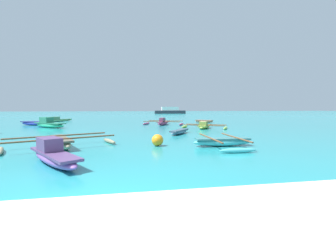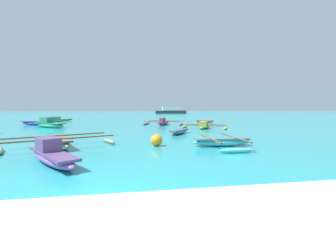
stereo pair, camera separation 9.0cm
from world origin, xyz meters
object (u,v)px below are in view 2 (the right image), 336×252
Objects in this scene: moored_boat_4 at (52,155)px; moored_boat_7 at (59,120)px; moored_boat_0 at (179,132)px; distant_ferry at (171,111)px; moored_boat_3 at (204,121)px; moored_boat_6 at (61,142)px; mooring_buoy_1 at (157,140)px; moored_boat_1 at (50,124)px; moored_boat_5 at (164,122)px; moored_boat_9 at (36,123)px; moored_boat_2 at (222,142)px; moored_boat_8 at (204,126)px.

moored_boat_7 is (-6.68, 23.54, -0.06)m from moored_boat_4.
distant_ferry reaches higher than moored_boat_0.
moored_boat_6 reaches higher than moored_boat_3.
moored_boat_4 reaches higher than mooring_buoy_1.
moored_boat_1 reaches higher than moored_boat_0.
distant_ferry is at bearing 12.51° from moored_boat_5.
moored_boat_7 is 6.35m from moored_boat_9.
moored_boat_0 is 0.67× the size of moored_boat_2.
moored_boat_6 is 12.15m from moored_boat_8.
moored_boat_1 is 0.99× the size of moored_boat_2.
moored_boat_3 is at bearing 116.88° from moored_boat_6.
moored_boat_7 is 5.74× the size of mooring_buoy_1.
moored_boat_4 is 1.01× the size of moored_boat_9.
moored_boat_1 is at bearing 108.93° from moored_boat_8.
moored_boat_7 is (-6.08, 20.47, -0.01)m from moored_boat_6.
moored_boat_9 is 5.72× the size of mooring_buoy_1.
moored_boat_9 is (-18.25, -0.99, 0.05)m from moored_boat_3.
moored_boat_7 is 23.25m from mooring_buoy_1.
moored_boat_9 is at bearing 106.59° from moored_boat_5.
moored_boat_4 is 4.56m from mooring_buoy_1.
moored_boat_4 is at bearing -80.47° from moored_boat_3.
moored_boat_2 is 1.60× the size of moored_boat_3.
moored_boat_8 is at bearing -87.06° from moored_boat_7.
moored_boat_1 is 1.10× the size of moored_boat_4.
moored_boat_8 is 1.29× the size of moored_boat_9.
moored_boat_4 is at bearing -48.50° from moored_boat_9.
mooring_buoy_1 reaches higher than moored_boat_2.
moored_boat_6 is at bearing 175.03° from moored_boat_2.
moored_boat_8 is 0.42× the size of distant_ferry.
moored_boat_5 is 5.50m from moored_boat_8.
moored_boat_2 is 20.28m from moored_boat_9.
distant_ferry is at bearing 25.38° from moored_boat_0.
distant_ferry reaches higher than moored_boat_4.
moored_boat_4 reaches higher than moored_boat_8.
moored_boat_4 reaches higher than moored_boat_2.
moored_boat_0 is at bearing 172.93° from moored_boat_8.
moored_boat_8 reaches higher than mooring_buoy_1.
moored_boat_1 is 0.76× the size of moored_boat_5.
moored_boat_6 is (-11.84, -15.12, 0.05)m from moored_boat_3.
moored_boat_8 is (13.41, -3.21, -0.13)m from moored_boat_1.
moored_boat_3 reaches higher than moored_boat_0.
mooring_buoy_1 is 60.03m from distant_ferry.
moored_boat_2 is 1.12× the size of moored_boat_9.
moored_boat_6 is 0.51× the size of distant_ferry.
moored_boat_7 is at bearing 123.98° from moored_boat_2.
moored_boat_9 is at bearing -116.40° from distant_ferry.
moored_boat_2 is 6.96m from moored_boat_4.
moored_boat_0 is at bearing 98.07° from moored_boat_6.
moored_boat_0 is 0.75× the size of moored_boat_9.
moored_boat_6 is at bearing 157.37° from moored_boat_4.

